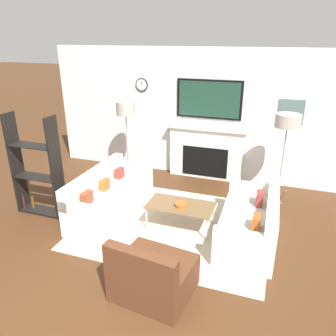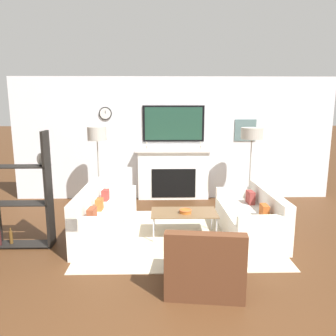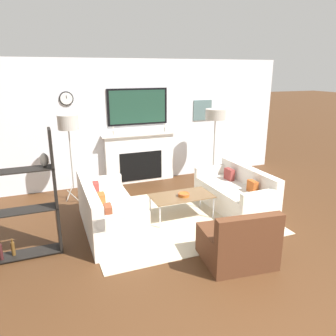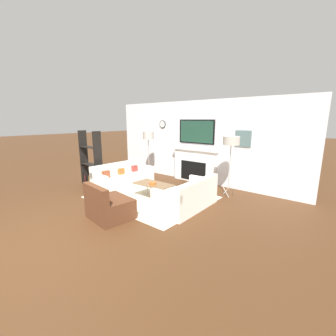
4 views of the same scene
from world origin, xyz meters
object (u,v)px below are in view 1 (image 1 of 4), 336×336
(decorative_bowl, at_px, (181,204))
(shelf_unit, at_px, (37,169))
(couch_right, at_px, (251,224))
(armchair, at_px, (153,276))
(floor_lamp_right, at_px, (288,122))
(coffee_table, at_px, (180,206))
(couch_left, at_px, (110,199))
(floor_lamp_left, at_px, (126,110))

(decorative_bowl, relative_size, shelf_unit, 0.11)
(couch_right, bearing_deg, shelf_unit, -174.52)
(couch_right, relative_size, shelf_unit, 0.96)
(armchair, relative_size, shelf_unit, 0.55)
(decorative_bowl, height_order, floor_lamp_right, floor_lamp_right)
(coffee_table, distance_m, shelf_unit, 2.49)
(decorative_bowl, bearing_deg, couch_right, 3.20)
(couch_left, xyz_separation_m, coffee_table, (1.28, -0.02, 0.09))
(shelf_unit, bearing_deg, couch_right, 5.48)
(armchair, relative_size, coffee_table, 0.91)
(couch_left, height_order, decorative_bowl, couch_left)
(couch_left, distance_m, floor_lamp_right, 3.35)
(armchair, relative_size, decorative_bowl, 4.81)
(couch_right, relative_size, floor_lamp_left, 0.99)
(shelf_unit, bearing_deg, coffee_table, 7.54)
(couch_left, bearing_deg, armchair, -47.58)
(couch_right, xyz_separation_m, armchair, (-0.97, -1.55, -0.01))
(couch_left, bearing_deg, shelf_unit, -163.61)
(couch_left, distance_m, couch_right, 2.39)
(coffee_table, bearing_deg, shelf_unit, -172.46)
(couch_left, height_order, floor_lamp_right, floor_lamp_right)
(couch_left, height_order, armchair, couch_left)
(armchair, relative_size, floor_lamp_right, 0.58)
(couch_right, height_order, decorative_bowl, couch_right)
(couch_right, bearing_deg, floor_lamp_right, 76.52)
(couch_left, height_order, floor_lamp_left, floor_lamp_left)
(armchair, bearing_deg, couch_left, 132.42)
(couch_left, relative_size, shelf_unit, 1.05)
(decorative_bowl, distance_m, floor_lamp_right, 2.37)
(couch_right, distance_m, decorative_bowl, 1.10)
(couch_left, relative_size, couch_right, 1.10)
(couch_left, height_order, coffee_table, couch_left)
(couch_right, distance_m, coffee_table, 1.11)
(decorative_bowl, distance_m, shelf_unit, 2.50)
(couch_left, relative_size, floor_lamp_left, 1.09)
(couch_left, xyz_separation_m, floor_lamp_left, (-0.35, 1.48, 1.23))
(armchair, height_order, floor_lamp_right, floor_lamp_right)
(couch_left, bearing_deg, coffee_table, -0.72)
(floor_lamp_left, relative_size, shelf_unit, 0.96)
(armchair, bearing_deg, coffee_table, 94.86)
(couch_right, height_order, shelf_unit, shelf_unit)
(decorative_bowl, xyz_separation_m, floor_lamp_right, (1.44, 1.54, 1.08))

